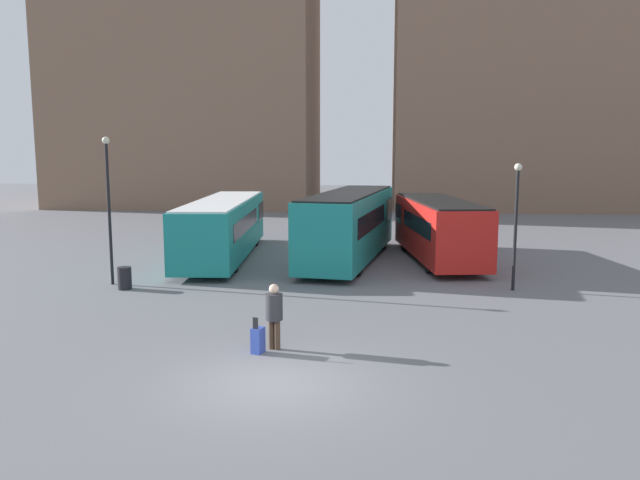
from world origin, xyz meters
The scene contains 10 objects.
ground_plane centered at (0.00, 0.00, 0.00)m, with size 160.00×160.00×0.00m, color slate.
building_block_left centered at (-15.56, 45.19, 18.05)m, with size 23.68×12.86×36.09m.
bus_0 centered at (-5.19, 16.36, 1.56)m, with size 3.49×12.50×2.84m.
bus_1 centered at (0.98, 16.07, 1.78)m, with size 4.27×11.74×3.27m.
bus_2 centered at (5.17, 16.43, 1.58)m, with size 3.81×10.06×2.91m.
traveler centered at (-0.37, 2.41, 1.04)m, with size 0.57×0.57×1.76m.
suitcase centered at (-0.75, 2.06, 0.35)m, with size 0.35×0.41×0.98m.
lamp_post_0 centered at (7.41, 10.19, 2.85)m, with size 0.28×0.28×4.75m.
lamp_post_1 centered at (-8.04, 9.80, 3.37)m, with size 0.28×0.28×5.73m.
trash_bin centered at (-7.20, 8.99, 0.42)m, with size 0.52×0.52×0.85m.
Camera 1 is at (2.30, -13.33, 5.22)m, focal length 35.00 mm.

